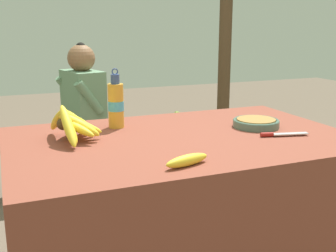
{
  "coord_description": "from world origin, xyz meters",
  "views": [
    {
      "loc": [
        -0.71,
        -1.6,
        1.2
      ],
      "look_at": [
        -0.04,
        0.05,
        0.77
      ],
      "focal_mm": 45.0,
      "sensor_mm": 36.0,
      "label": 1
    }
  ],
  "objects_px": {
    "water_bottle": "(116,104)",
    "wooden_bench": "(119,141)",
    "banana_bunch_ripe": "(72,123)",
    "support_post_far": "(226,1)",
    "serving_bowl": "(256,122)",
    "seated_vendor": "(78,109)",
    "banana_bunch_green": "(180,119)",
    "knife": "(277,134)",
    "loose_banana_front": "(187,160)"
  },
  "relations": [
    {
      "from": "water_bottle",
      "to": "wooden_bench",
      "type": "height_order",
      "value": "water_bottle"
    },
    {
      "from": "banana_bunch_ripe",
      "to": "support_post_far",
      "type": "relative_size",
      "value": 0.12
    },
    {
      "from": "water_bottle",
      "to": "serving_bowl",
      "type": "bearing_deg",
      "value": -21.42
    },
    {
      "from": "banana_bunch_ripe",
      "to": "seated_vendor",
      "type": "relative_size",
      "value": 0.32
    },
    {
      "from": "banana_bunch_ripe",
      "to": "banana_bunch_green",
      "type": "relative_size",
      "value": 1.2
    },
    {
      "from": "wooden_bench",
      "to": "knife",
      "type": "bearing_deg",
      "value": -78.76
    },
    {
      "from": "wooden_bench",
      "to": "support_post_far",
      "type": "height_order",
      "value": "support_post_far"
    },
    {
      "from": "wooden_bench",
      "to": "seated_vendor",
      "type": "distance_m",
      "value": 0.41
    },
    {
      "from": "serving_bowl",
      "to": "water_bottle",
      "type": "height_order",
      "value": "water_bottle"
    },
    {
      "from": "serving_bowl",
      "to": "seated_vendor",
      "type": "relative_size",
      "value": 0.2
    },
    {
      "from": "water_bottle",
      "to": "banana_bunch_ripe",
      "type": "bearing_deg",
      "value": -146.65
    },
    {
      "from": "banana_bunch_ripe",
      "to": "serving_bowl",
      "type": "relative_size",
      "value": 1.57
    },
    {
      "from": "loose_banana_front",
      "to": "knife",
      "type": "height_order",
      "value": "loose_banana_front"
    },
    {
      "from": "banana_bunch_ripe",
      "to": "knife",
      "type": "bearing_deg",
      "value": -18.09
    },
    {
      "from": "knife",
      "to": "banana_bunch_green",
      "type": "height_order",
      "value": "knife"
    },
    {
      "from": "knife",
      "to": "seated_vendor",
      "type": "relative_size",
      "value": 0.2
    },
    {
      "from": "loose_banana_front",
      "to": "banana_bunch_ripe",
      "type": "bearing_deg",
      "value": 122.81
    },
    {
      "from": "banana_bunch_green",
      "to": "support_post_far",
      "type": "relative_size",
      "value": 0.1
    },
    {
      "from": "seated_vendor",
      "to": "support_post_far",
      "type": "relative_size",
      "value": 0.39
    },
    {
      "from": "wooden_bench",
      "to": "banana_bunch_ripe",
      "type": "bearing_deg",
      "value": -113.27
    },
    {
      "from": "serving_bowl",
      "to": "banana_bunch_green",
      "type": "bearing_deg",
      "value": 81.95
    },
    {
      "from": "banana_bunch_ripe",
      "to": "water_bottle",
      "type": "bearing_deg",
      "value": 33.35
    },
    {
      "from": "serving_bowl",
      "to": "wooden_bench",
      "type": "height_order",
      "value": "serving_bowl"
    },
    {
      "from": "loose_banana_front",
      "to": "seated_vendor",
      "type": "height_order",
      "value": "seated_vendor"
    },
    {
      "from": "water_bottle",
      "to": "support_post_far",
      "type": "bearing_deg",
      "value": 46.85
    },
    {
      "from": "serving_bowl",
      "to": "wooden_bench",
      "type": "distance_m",
      "value": 1.41
    },
    {
      "from": "banana_bunch_ripe",
      "to": "banana_bunch_green",
      "type": "bearing_deg",
      "value": 50.19
    },
    {
      "from": "serving_bowl",
      "to": "knife",
      "type": "relative_size",
      "value": 1.02
    },
    {
      "from": "banana_bunch_ripe",
      "to": "wooden_bench",
      "type": "xyz_separation_m",
      "value": [
        0.53,
        1.23,
        -0.46
      ]
    },
    {
      "from": "knife",
      "to": "seated_vendor",
      "type": "bearing_deg",
      "value": 125.65
    },
    {
      "from": "loose_banana_front",
      "to": "knife",
      "type": "xyz_separation_m",
      "value": [
        0.52,
        0.21,
        -0.01
      ]
    },
    {
      "from": "serving_bowl",
      "to": "loose_banana_front",
      "type": "distance_m",
      "value": 0.66
    },
    {
      "from": "wooden_bench",
      "to": "banana_bunch_green",
      "type": "distance_m",
      "value": 0.51
    },
    {
      "from": "banana_bunch_green",
      "to": "loose_banana_front",
      "type": "bearing_deg",
      "value": -112.83
    },
    {
      "from": "serving_bowl",
      "to": "loose_banana_front",
      "type": "relative_size",
      "value": 1.18
    },
    {
      "from": "water_bottle",
      "to": "loose_banana_front",
      "type": "bearing_deg",
      "value": -82.68
    },
    {
      "from": "loose_banana_front",
      "to": "banana_bunch_green",
      "type": "relative_size",
      "value": 0.65
    },
    {
      "from": "water_bottle",
      "to": "support_post_far",
      "type": "distance_m",
      "value": 2.16
    },
    {
      "from": "wooden_bench",
      "to": "loose_banana_front",
      "type": "bearing_deg",
      "value": -97.44
    },
    {
      "from": "banana_bunch_green",
      "to": "water_bottle",
      "type": "bearing_deg",
      "value": -126.45
    },
    {
      "from": "seated_vendor",
      "to": "wooden_bench",
      "type": "bearing_deg",
      "value": 174.18
    },
    {
      "from": "loose_banana_front",
      "to": "support_post_far",
      "type": "bearing_deg",
      "value": 57.87
    },
    {
      "from": "banana_bunch_ripe",
      "to": "support_post_far",
      "type": "bearing_deg",
      "value": 45.31
    },
    {
      "from": "serving_bowl",
      "to": "seated_vendor",
      "type": "bearing_deg",
      "value": 115.62
    },
    {
      "from": "banana_bunch_green",
      "to": "support_post_far",
      "type": "xyz_separation_m",
      "value": [
        0.63,
        0.45,
        0.92
      ]
    },
    {
      "from": "banana_bunch_ripe",
      "to": "serving_bowl",
      "type": "height_order",
      "value": "banana_bunch_ripe"
    },
    {
      "from": "banana_bunch_ripe",
      "to": "seated_vendor",
      "type": "height_order",
      "value": "seated_vendor"
    },
    {
      "from": "knife",
      "to": "wooden_bench",
      "type": "distance_m",
      "value": 1.58
    },
    {
      "from": "loose_banana_front",
      "to": "seated_vendor",
      "type": "relative_size",
      "value": 0.17
    },
    {
      "from": "support_post_far",
      "to": "banana_bunch_green",
      "type": "bearing_deg",
      "value": -144.81
    }
  ]
}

